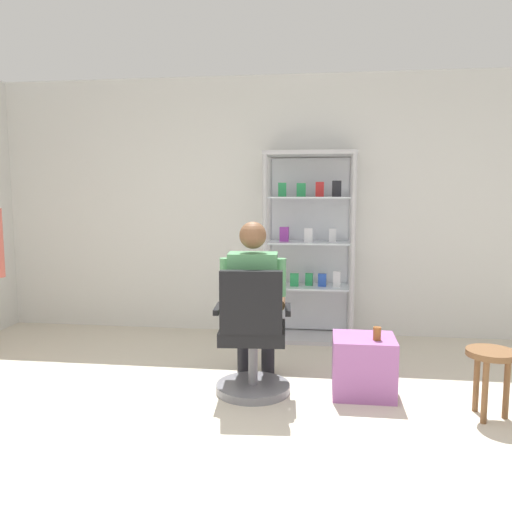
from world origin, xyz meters
The scene contains 8 objects.
ground_plane centered at (0.00, 0.00, 0.00)m, with size 7.20×7.20×0.00m, color beige.
back_wall centered at (0.00, 3.00, 1.35)m, with size 6.00×0.10×2.70m, color silver.
display_cabinet_main centered at (0.40, 2.76, 0.96)m, with size 0.90×0.45×1.90m.
office_chair centered at (0.04, 1.18, 0.39)m, with size 0.58×0.56×0.96m.
seated_shopkeeper centered at (0.02, 1.34, 0.71)m, with size 0.51×0.58×1.29m.
storage_crate centered at (0.85, 1.29, 0.22)m, with size 0.46×0.41×0.44m, color #9E599E.
tea_glass centered at (0.94, 1.23, 0.49)m, with size 0.06×0.06×0.10m, color brown.
wooden_stool centered at (1.66, 0.99, 0.37)m, with size 0.32×0.32×0.46m.
Camera 1 is at (0.54, -2.48, 1.50)m, focal length 36.18 mm.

